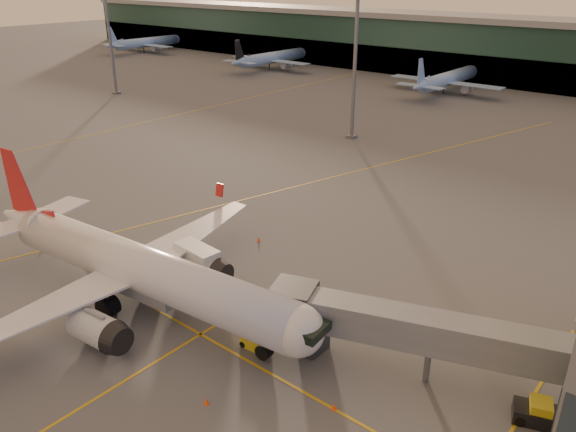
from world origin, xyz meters
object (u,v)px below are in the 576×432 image
Objects in this scene: main_airplane at (135,268)px; catering_truck at (198,262)px; gpu_cart at (255,341)px; pushback_tug at (540,414)px.

catering_truck is at bearing 76.28° from main_airplane.
gpu_cart is 22.13m from pushback_tug.
gpu_cart is at bearing -15.48° from catering_truck.
gpu_cart is (12.91, 2.27, -3.36)m from main_airplane.
catering_truck reaches higher than gpu_cart.
gpu_cart is (11.95, -4.44, -1.55)m from catering_truck.
catering_truck is at bearing 154.34° from gpu_cart.
catering_truck is 1.32× the size of pushback_tug.
main_airplane is at bearing -175.31° from gpu_cart.
main_airplane is 13.53m from gpu_cart.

